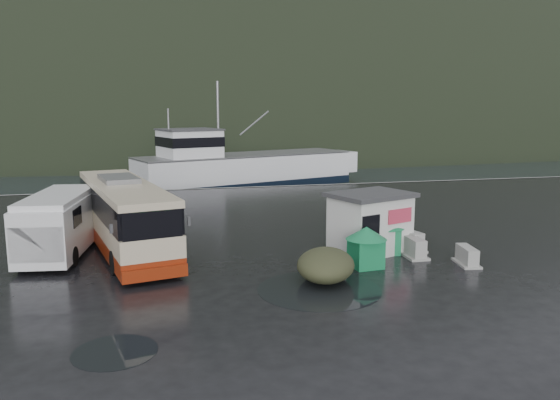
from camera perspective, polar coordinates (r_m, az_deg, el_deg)
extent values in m
plane|color=black|center=(22.51, -4.94, -6.28)|extent=(160.00, 160.00, 0.00)
cube|color=black|center=(131.61, -11.87, 6.83)|extent=(300.00, 180.00, 0.02)
cube|color=#999993|center=(42.00, -8.85, 1.14)|extent=(160.00, 0.60, 1.50)
ellipsoid|color=black|center=(271.81, -10.48, 8.27)|extent=(780.00, 540.00, 570.00)
cylinder|color=black|center=(19.00, 4.12, -9.30)|extent=(4.27, 4.27, 0.01)
cylinder|color=black|center=(15.08, -16.86, -14.94)|extent=(2.17, 2.17, 0.01)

